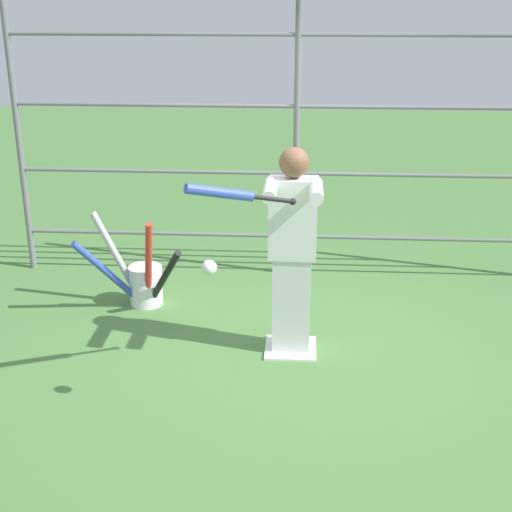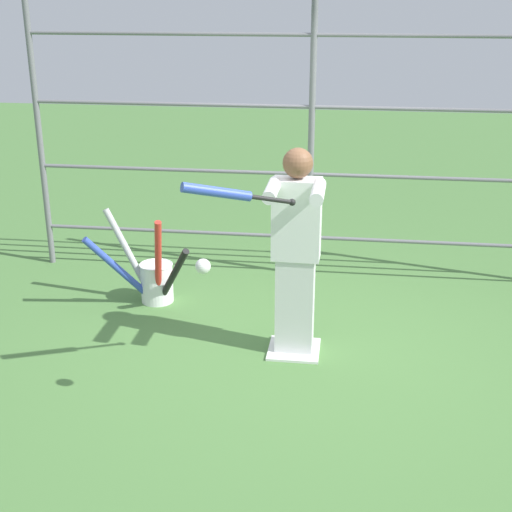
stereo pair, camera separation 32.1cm
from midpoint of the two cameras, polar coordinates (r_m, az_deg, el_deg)
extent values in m
plane|color=#4C7A3D|center=(5.67, 4.68, -7.56)|extent=(24.00, 24.00, 0.00)
cube|color=white|center=(5.67, 4.69, -7.48)|extent=(0.40, 0.40, 0.02)
cylinder|color=slate|center=(6.74, 5.82, 9.12)|extent=(0.06, 0.06, 2.68)
cylinder|color=slate|center=(7.32, -15.76, 9.38)|extent=(0.06, 0.06, 2.68)
cylinder|color=slate|center=(6.98, 5.54, 1.49)|extent=(5.32, 0.04, 0.04)
cylinder|color=slate|center=(6.81, 5.72, 6.52)|extent=(5.32, 0.04, 0.04)
cylinder|color=slate|center=(6.68, 5.92, 11.77)|extent=(5.32, 0.04, 0.04)
cylinder|color=slate|center=(6.61, 6.12, 17.18)|extent=(5.32, 0.04, 0.04)
cube|color=silver|center=(5.50, 4.80, -3.98)|extent=(0.29, 0.19, 0.78)
cube|color=white|center=(5.25, 5.03, 2.93)|extent=(0.36, 0.21, 0.61)
sphere|color=brown|center=(5.14, 5.17, 7.40)|extent=(0.22, 0.22, 0.22)
cylinder|color=white|center=(4.96, 6.84, 5.11)|extent=(0.09, 0.43, 0.09)
cylinder|color=white|center=(4.98, 3.15, 5.29)|extent=(0.09, 0.43, 0.09)
sphere|color=black|center=(4.76, 4.85, 4.29)|extent=(0.05, 0.05, 0.05)
cylinder|color=black|center=(4.69, 3.21, 4.52)|extent=(0.28, 0.19, 0.10)
cylinder|color=#334CB2|center=(4.51, -1.12, 5.13)|extent=(0.44, 0.30, 0.17)
sphere|color=white|center=(4.37, -2.17, -0.86)|extent=(0.10, 0.10, 0.10)
cylinder|color=white|center=(6.48, -6.53, -2.17)|extent=(0.29, 0.29, 0.36)
torus|color=white|center=(6.42, -6.60, -0.70)|extent=(0.30, 0.30, 0.01)
cylinder|color=#B2B2B7|center=(6.46, -8.74, 0.18)|extent=(0.44, 0.08, 0.83)
cylinder|color=black|center=(6.20, -5.19, -1.62)|extent=(0.40, 0.39, 0.63)
cylinder|color=red|center=(6.20, -6.37, -0.53)|extent=(0.18, 0.32, 0.84)
cylinder|color=#334CB2|center=(6.32, -9.48, -1.10)|extent=(0.54, 0.37, 0.69)
camera|label=1|loc=(0.16, -88.14, 0.70)|focal=50.00mm
camera|label=2|loc=(0.16, 91.86, -0.70)|focal=50.00mm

